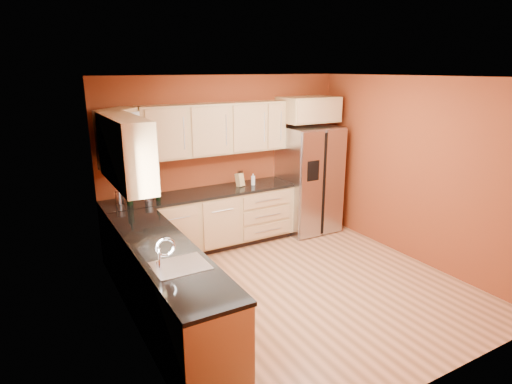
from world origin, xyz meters
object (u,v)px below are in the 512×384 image
canister_left (120,197)px  knife_block (240,180)px  soap_dispenser (253,179)px  wine_bottle_a (158,190)px  refrigerator (309,179)px

canister_left → knife_block: knife_block is taller
canister_left → soap_dispenser: bearing=-1.6°
canister_left → soap_dispenser: size_ratio=0.99×
knife_block → canister_left: bearing=162.6°
knife_block → wine_bottle_a: bearing=167.2°
wine_bottle_a → soap_dispenser: bearing=2.0°
wine_bottle_a → soap_dispenser: size_ratio=1.59×
wine_bottle_a → knife_block: 1.34m
refrigerator → wine_bottle_a: (-2.59, 0.00, 0.17)m
wine_bottle_a → soap_dispenser: wine_bottle_a is taller
canister_left → soap_dispenser: (2.05, -0.06, 0.00)m
refrigerator → soap_dispenser: (-1.04, 0.06, 0.12)m
knife_block → soap_dispenser: bearing=-27.4°
knife_block → soap_dispenser: (0.21, -0.04, -0.01)m
canister_left → wine_bottle_a: (0.50, -0.11, 0.05)m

